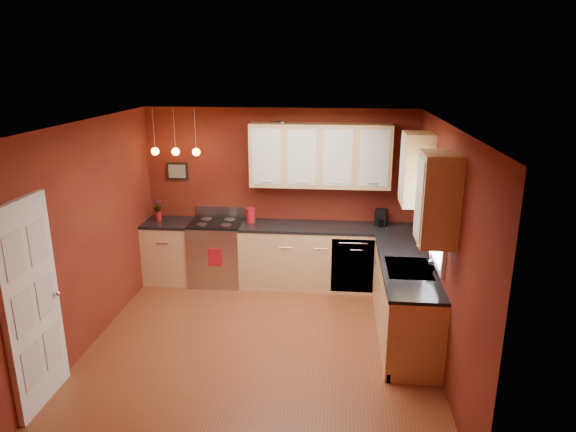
# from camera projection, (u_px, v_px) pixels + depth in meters

# --- Properties ---
(floor) EXTENTS (4.20, 4.20, 0.00)m
(floor) POSITION_uv_depth(u_px,v_px,m) (260.00, 346.00, 6.06)
(floor) COLOR brown
(floor) RESTS_ON ground
(ceiling) EXTENTS (4.00, 4.20, 0.02)m
(ceiling) POSITION_uv_depth(u_px,v_px,m) (257.00, 124.00, 5.32)
(ceiling) COLOR white
(ceiling) RESTS_ON wall_back
(wall_back) EXTENTS (4.00, 0.02, 2.60)m
(wall_back) POSITION_uv_depth(u_px,v_px,m) (280.00, 196.00, 7.69)
(wall_back) COLOR maroon
(wall_back) RESTS_ON floor
(wall_front) EXTENTS (4.00, 0.02, 2.60)m
(wall_front) POSITION_uv_depth(u_px,v_px,m) (214.00, 340.00, 3.69)
(wall_front) COLOR maroon
(wall_front) RESTS_ON floor
(wall_left) EXTENTS (0.02, 4.20, 2.60)m
(wall_left) POSITION_uv_depth(u_px,v_px,m) (86.00, 237.00, 5.88)
(wall_left) COLOR maroon
(wall_left) RESTS_ON floor
(wall_right) EXTENTS (0.02, 4.20, 2.60)m
(wall_right) POSITION_uv_depth(u_px,v_px,m) (443.00, 248.00, 5.51)
(wall_right) COLOR maroon
(wall_right) RESTS_ON floor
(base_cabinets_back_left) EXTENTS (0.70, 0.60, 0.90)m
(base_cabinets_back_left) POSITION_uv_depth(u_px,v_px,m) (170.00, 252.00, 7.80)
(base_cabinets_back_left) COLOR #E6B57B
(base_cabinets_back_left) RESTS_ON floor
(base_cabinets_back_right) EXTENTS (2.54, 0.60, 0.90)m
(base_cabinets_back_right) POSITION_uv_depth(u_px,v_px,m) (327.00, 258.00, 7.58)
(base_cabinets_back_right) COLOR #E6B57B
(base_cabinets_back_right) RESTS_ON floor
(base_cabinets_right) EXTENTS (0.60, 2.10, 0.90)m
(base_cabinets_right) POSITION_uv_depth(u_px,v_px,m) (404.00, 301.00, 6.21)
(base_cabinets_right) COLOR #E6B57B
(base_cabinets_right) RESTS_ON floor
(counter_back_left) EXTENTS (0.70, 0.62, 0.04)m
(counter_back_left) POSITION_uv_depth(u_px,v_px,m) (168.00, 223.00, 7.67)
(counter_back_left) COLOR black
(counter_back_left) RESTS_ON base_cabinets_back_left
(counter_back_right) EXTENTS (2.54, 0.62, 0.04)m
(counter_back_right) POSITION_uv_depth(u_px,v_px,m) (327.00, 227.00, 7.45)
(counter_back_right) COLOR black
(counter_back_right) RESTS_ON base_cabinets_back_right
(counter_right) EXTENTS (0.62, 2.10, 0.04)m
(counter_right) POSITION_uv_depth(u_px,v_px,m) (407.00, 265.00, 6.07)
(counter_right) COLOR black
(counter_right) RESTS_ON base_cabinets_right
(gas_range) EXTENTS (0.76, 0.64, 1.11)m
(gas_range) POSITION_uv_depth(u_px,v_px,m) (217.00, 252.00, 7.73)
(gas_range) COLOR #AEAEB3
(gas_range) RESTS_ON floor
(dishwasher_front) EXTENTS (0.60, 0.02, 0.80)m
(dishwasher_front) POSITION_uv_depth(u_px,v_px,m) (352.00, 266.00, 7.27)
(dishwasher_front) COLOR #AEAEB3
(dishwasher_front) RESTS_ON base_cabinets_back_right
(sink) EXTENTS (0.50, 0.70, 0.33)m
(sink) POSITION_uv_depth(u_px,v_px,m) (409.00, 270.00, 5.93)
(sink) COLOR #949399
(sink) RESTS_ON counter_right
(window) EXTENTS (0.06, 1.02, 1.22)m
(window) POSITION_uv_depth(u_px,v_px,m) (438.00, 206.00, 5.68)
(window) COLOR white
(window) RESTS_ON wall_right
(door_left_wall) EXTENTS (0.12, 0.82, 2.05)m
(door_left_wall) POSITION_uv_depth(u_px,v_px,m) (32.00, 306.00, 4.81)
(door_left_wall) COLOR white
(door_left_wall) RESTS_ON floor
(upper_cabinets_back) EXTENTS (2.00, 0.35, 0.90)m
(upper_cabinets_back) POSITION_uv_depth(u_px,v_px,m) (320.00, 155.00, 7.29)
(upper_cabinets_back) COLOR #E6B57B
(upper_cabinets_back) RESTS_ON wall_back
(upper_cabinets_right) EXTENTS (0.35, 1.95, 0.90)m
(upper_cabinets_right) POSITION_uv_depth(u_px,v_px,m) (426.00, 182.00, 5.65)
(upper_cabinets_right) COLOR #E6B57B
(upper_cabinets_right) RESTS_ON wall_right
(wall_picture) EXTENTS (0.32, 0.03, 0.26)m
(wall_picture) POSITION_uv_depth(u_px,v_px,m) (177.00, 171.00, 7.72)
(wall_picture) COLOR black
(wall_picture) RESTS_ON wall_back
(pendant_lights) EXTENTS (0.71, 0.11, 0.66)m
(pendant_lights) POSITION_uv_depth(u_px,v_px,m) (176.00, 151.00, 7.29)
(pendant_lights) COLOR #949399
(pendant_lights) RESTS_ON ceiling
(red_canister) EXTENTS (0.15, 0.15, 0.22)m
(red_canister) POSITION_uv_depth(u_px,v_px,m) (251.00, 215.00, 7.59)
(red_canister) COLOR #A9121D
(red_canister) RESTS_ON counter_back_right
(red_vase) EXTENTS (0.09, 0.09, 0.14)m
(red_vase) POSITION_uv_depth(u_px,v_px,m) (158.00, 216.00, 7.70)
(red_vase) COLOR #A9121D
(red_vase) RESTS_ON counter_back_left
(flowers) EXTENTS (0.12, 0.12, 0.20)m
(flowers) POSITION_uv_depth(u_px,v_px,m) (158.00, 206.00, 7.66)
(flowers) COLOR #A9121D
(flowers) RESTS_ON red_vase
(coffee_maker) EXTENTS (0.21, 0.20, 0.24)m
(coffee_maker) POSITION_uv_depth(u_px,v_px,m) (381.00, 218.00, 7.43)
(coffee_maker) COLOR black
(coffee_maker) RESTS_ON counter_back_right
(soap_pump) EXTENTS (0.11, 0.11, 0.20)m
(soap_pump) POSITION_uv_depth(u_px,v_px,m) (432.00, 263.00, 5.80)
(soap_pump) COLOR silver
(soap_pump) RESTS_ON counter_right
(dish_towel) EXTENTS (0.20, 0.01, 0.27)m
(dish_towel) POSITION_uv_depth(u_px,v_px,m) (215.00, 257.00, 7.40)
(dish_towel) COLOR #A9121D
(dish_towel) RESTS_ON gas_range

